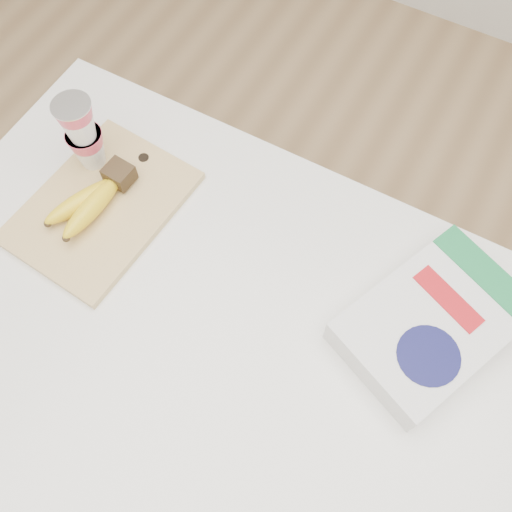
# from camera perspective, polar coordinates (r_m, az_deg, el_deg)

# --- Properties ---
(room) EXTENTS (4.00, 4.00, 4.00)m
(room) POSITION_cam_1_polar(r_m,az_deg,el_deg) (0.53, -6.01, 7.15)
(room) COLOR tan
(room) RESTS_ON ground
(table) EXTENTS (1.19, 0.79, 0.89)m
(table) POSITION_cam_1_polar(r_m,az_deg,el_deg) (1.37, -2.36, -14.43)
(table) COLOR white
(table) RESTS_ON ground
(cutting_board) EXTENTS (0.26, 0.34, 0.02)m
(cutting_board) POSITION_cam_1_polar(r_m,az_deg,el_deg) (1.08, -15.17, 4.77)
(cutting_board) COLOR #DCC379
(cutting_board) RESTS_ON table
(bananas) EXTENTS (0.10, 0.18, 0.05)m
(bananas) POSITION_cam_1_polar(r_m,az_deg,el_deg) (1.06, -16.02, 5.50)
(bananas) COLOR #382816
(bananas) RESTS_ON cutting_board
(yogurt_stack) EXTENTS (0.07, 0.07, 0.16)m
(yogurt_stack) POSITION_cam_1_polar(r_m,az_deg,el_deg) (1.07, -16.99, 11.72)
(yogurt_stack) COLOR white
(yogurt_stack) RESTS_ON cutting_board
(cereal_box) EXTENTS (0.29, 0.34, 0.06)m
(cereal_box) POSITION_cam_1_polar(r_m,az_deg,el_deg) (0.96, 17.18, -6.44)
(cereal_box) COLOR silver
(cereal_box) RESTS_ON table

